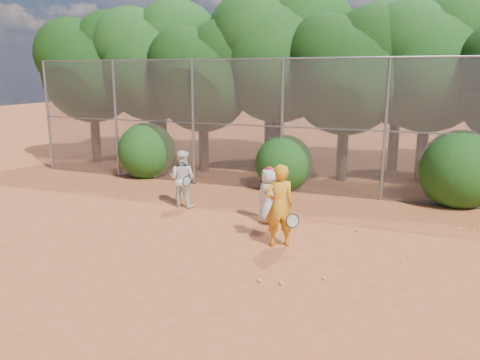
% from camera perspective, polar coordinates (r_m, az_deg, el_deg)
% --- Properties ---
extents(ground, '(80.00, 80.00, 0.00)m').
position_cam_1_polar(ground, '(8.93, 0.16, -10.84)').
color(ground, '#AD5127').
rests_on(ground, ground).
extents(fence_back, '(20.05, 0.09, 4.03)m').
position_cam_1_polar(fence_back, '(14.04, 8.62, 6.51)').
color(fence_back, gray).
rests_on(fence_back, ground).
extents(tree_0, '(4.38, 3.81, 6.00)m').
position_cam_1_polar(tree_0, '(19.96, -17.55, 13.37)').
color(tree_0, black).
rests_on(tree_0, ground).
extents(tree_1, '(4.64, 4.03, 6.35)m').
position_cam_1_polar(tree_1, '(18.95, -10.50, 14.50)').
color(tree_1, black).
rests_on(tree_1, ground).
extents(tree_2, '(3.99, 3.47, 5.47)m').
position_cam_1_polar(tree_2, '(17.13, -4.39, 12.91)').
color(tree_2, black).
rests_on(tree_2, ground).
extents(tree_3, '(4.89, 4.26, 6.70)m').
position_cam_1_polar(tree_3, '(17.18, 4.95, 15.60)').
color(tree_3, black).
rests_on(tree_3, ground).
extents(tree_4, '(4.19, 3.64, 5.73)m').
position_cam_1_polar(tree_4, '(16.03, 13.07, 13.23)').
color(tree_4, black).
rests_on(tree_4, ground).
extents(tree_5, '(4.51, 3.92, 6.17)m').
position_cam_1_polar(tree_5, '(16.66, 22.34, 13.59)').
color(tree_5, black).
rests_on(tree_5, ground).
extents(tree_9, '(4.83, 4.20, 6.62)m').
position_cam_1_polar(tree_9, '(21.44, -9.54, 14.81)').
color(tree_9, black).
rests_on(tree_9, ground).
extents(tree_10, '(5.15, 4.48, 7.06)m').
position_cam_1_polar(tree_10, '(19.59, 3.96, 15.98)').
color(tree_10, black).
rests_on(tree_10, ground).
extents(tree_11, '(4.64, 4.03, 6.35)m').
position_cam_1_polar(tree_11, '(18.29, 19.11, 14.08)').
color(tree_11, black).
rests_on(tree_11, ground).
extents(bush_0, '(2.00, 2.00, 2.00)m').
position_cam_1_polar(bush_0, '(16.75, -11.32, 3.81)').
color(bush_0, '#134010').
rests_on(bush_0, ground).
extents(bush_1, '(1.80, 1.80, 1.80)m').
position_cam_1_polar(bush_1, '(14.72, 5.38, 2.36)').
color(bush_1, '#134010').
rests_on(bush_1, ground).
extents(bush_2, '(2.20, 2.20, 2.20)m').
position_cam_1_polar(bush_2, '(14.18, 25.21, 1.57)').
color(bush_2, '#134010').
rests_on(bush_2, ground).
extents(player_yellow, '(0.88, 0.71, 1.77)m').
position_cam_1_polar(player_yellow, '(9.84, 4.81, -3.13)').
color(player_yellow, orange).
rests_on(player_yellow, ground).
extents(player_teen, '(0.79, 0.64, 1.41)m').
position_cam_1_polar(player_teen, '(11.34, 3.53, -1.88)').
color(player_teen, silver).
rests_on(player_teen, ground).
extents(player_white, '(0.85, 0.71, 1.56)m').
position_cam_1_polar(player_white, '(12.82, -7.06, 0.16)').
color(player_white, silver).
rests_on(player_white, ground).
extents(ball_0, '(0.07, 0.07, 0.07)m').
position_cam_1_polar(ball_0, '(8.64, 10.23, -11.68)').
color(ball_0, '#ADD126').
rests_on(ball_0, ground).
extents(ball_1, '(0.07, 0.07, 0.07)m').
position_cam_1_polar(ball_1, '(11.24, 14.10, -5.94)').
color(ball_1, '#ADD126').
rests_on(ball_1, ground).
extents(ball_2, '(0.07, 0.07, 0.07)m').
position_cam_1_polar(ball_2, '(8.43, 2.35, -12.12)').
color(ball_2, '#ADD126').
rests_on(ball_2, ground).
extents(ball_3, '(0.07, 0.07, 0.07)m').
position_cam_1_polar(ball_3, '(10.00, 19.89, -8.77)').
color(ball_3, '#ADD126').
rests_on(ball_3, ground).
extents(ball_4, '(0.07, 0.07, 0.07)m').
position_cam_1_polar(ball_4, '(8.35, 5.05, -12.42)').
color(ball_4, '#ADD126').
rests_on(ball_4, ground).
extents(ball_5, '(0.07, 0.07, 0.07)m').
position_cam_1_polar(ball_5, '(12.10, 25.08, -5.45)').
color(ball_5, '#ADD126').
rests_on(ball_5, ground).
extents(ball_6, '(0.07, 0.07, 0.07)m').
position_cam_1_polar(ball_6, '(12.12, 26.60, -5.57)').
color(ball_6, '#ADD126').
rests_on(ball_6, ground).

